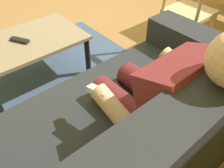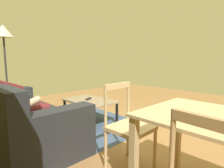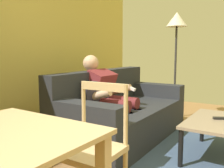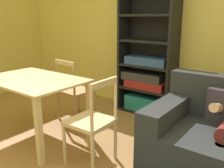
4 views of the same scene
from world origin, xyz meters
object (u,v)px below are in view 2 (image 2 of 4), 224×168
Objects in this scene: coffee_table at (90,103)px; tv_remote at (89,99)px; person_lounging at (16,106)px; floor_lamp at (4,40)px; couch at (18,120)px; dining_chair_facing_couch at (128,127)px.

tv_remote is at bearing -12.86° from coffee_table.
person_lounging is at bearing 70.99° from tv_remote.
tv_remote is at bearing -79.95° from person_lounging.
couch is at bearing 169.10° from floor_lamp.
floor_lamp reaches higher than couch.
dining_chair_facing_couch reaches higher than couch.
couch is at bearing 89.29° from coffee_table.
coffee_table is 5.59× the size of tv_remote.
floor_lamp reaches higher than dining_chair_facing_couch.
coffee_table is at bearing -22.21° from dining_chair_facing_couch.
coffee_table is at bearing -144.94° from floor_lamp.
tv_remote is 0.18× the size of dining_chair_facing_couch.
person_lounging is at bearing 29.58° from dining_chair_facing_couch.
coffee_table is 1.03× the size of dining_chair_facing_couch.
couch is 1.27m from tv_remote.
dining_chair_facing_couch is 0.50× the size of floor_lamp.
coffee_table is (-0.02, -1.25, 0.05)m from couch.
person_lounging is 1.21× the size of dining_chair_facing_couch.
person_lounging is 1.17× the size of coffee_table.
tv_remote is (0.24, -1.33, -0.15)m from person_lounging.
dining_chair_facing_couch is (-1.51, 0.61, 0.02)m from tv_remote.
dining_chair_facing_couch is at bearing 157.79° from coffee_table.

